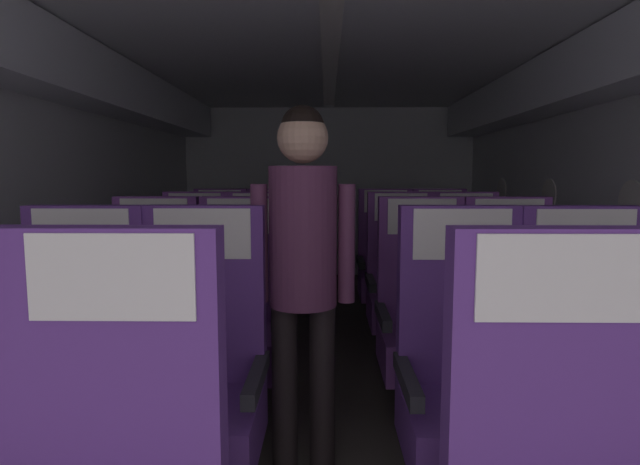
{
  "coord_description": "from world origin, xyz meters",
  "views": [
    {
      "loc": [
        -0.02,
        0.34,
        1.27
      ],
      "look_at": [
        -0.07,
        3.56,
        0.91
      ],
      "focal_mm": 28.68,
      "sensor_mm": 36.0,
      "label": 1
    }
  ],
  "objects": [
    {
      "name": "ground",
      "position": [
        0.0,
        3.42,
        -0.01
      ],
      "size": [
        3.89,
        7.24,
        0.02
      ],
      "primitive_type": "cube",
      "color": "#3D3833"
    },
    {
      "name": "fuselage_shell",
      "position": [
        0.0,
        3.7,
        1.58
      ],
      "size": [
        3.77,
        6.89,
        2.18
      ],
      "color": "silver",
      "rests_on": "ground"
    },
    {
      "name": "seat_b_left_window",
      "position": [
        -0.99,
        2.23,
        0.48
      ],
      "size": [
        0.51,
        0.52,
        1.15
      ],
      "color": "#38383D",
      "rests_on": "ground"
    },
    {
      "name": "seat_b_left_aisle",
      "position": [
        -0.51,
        2.24,
        0.48
      ],
      "size": [
        0.51,
        0.52,
        1.15
      ],
      "color": "#38383D",
      "rests_on": "ground"
    },
    {
      "name": "seat_b_right_aisle",
      "position": [
        0.98,
        2.22,
        0.48
      ],
      "size": [
        0.51,
        0.52,
        1.15
      ],
      "color": "#38383D",
      "rests_on": "ground"
    },
    {
      "name": "seat_b_right_window",
      "position": [
        0.51,
        2.24,
        0.48
      ],
      "size": [
        0.51,
        0.52,
        1.15
      ],
      "color": "#38383D",
      "rests_on": "ground"
    },
    {
      "name": "seat_c_left_window",
      "position": [
        -1.0,
        3.11,
        0.48
      ],
      "size": [
        0.51,
        0.52,
        1.15
      ],
      "color": "#38383D",
      "rests_on": "ground"
    },
    {
      "name": "seat_c_left_aisle",
      "position": [
        -0.51,
        3.11,
        0.48
      ],
      "size": [
        0.51,
        0.52,
        1.15
      ],
      "color": "#38383D",
      "rests_on": "ground"
    },
    {
      "name": "seat_c_right_aisle",
      "position": [
        0.99,
        3.09,
        0.48
      ],
      "size": [
        0.51,
        0.52,
        1.15
      ],
      "color": "#38383D",
      "rests_on": "ground"
    },
    {
      "name": "seat_c_right_window",
      "position": [
        0.51,
        3.11,
        0.48
      ],
      "size": [
        0.51,
        0.52,
        1.15
      ],
      "color": "#38383D",
      "rests_on": "ground"
    },
    {
      "name": "seat_d_left_window",
      "position": [
        -0.99,
        3.98,
        0.48
      ],
      "size": [
        0.51,
        0.52,
        1.15
      ],
      "color": "#38383D",
      "rests_on": "ground"
    },
    {
      "name": "seat_d_left_aisle",
      "position": [
        -0.52,
        3.97,
        0.48
      ],
      "size": [
        0.51,
        0.52,
        1.15
      ],
      "color": "#38383D",
      "rests_on": "ground"
    },
    {
      "name": "seat_d_right_aisle",
      "position": [
        0.99,
        3.97,
        0.48
      ],
      "size": [
        0.51,
        0.52,
        1.15
      ],
      "color": "#38383D",
      "rests_on": "ground"
    },
    {
      "name": "seat_d_right_window",
      "position": [
        0.52,
        3.97,
        0.48
      ],
      "size": [
        0.51,
        0.52,
        1.15
      ],
      "color": "#38383D",
      "rests_on": "ground"
    },
    {
      "name": "seat_e_left_window",
      "position": [
        -0.99,
        4.84,
        0.48
      ],
      "size": [
        0.51,
        0.52,
        1.15
      ],
      "color": "#38383D",
      "rests_on": "ground"
    },
    {
      "name": "seat_e_left_aisle",
      "position": [
        -0.5,
        4.85,
        0.48
      ],
      "size": [
        0.51,
        0.52,
        1.15
      ],
      "color": "#38383D",
      "rests_on": "ground"
    },
    {
      "name": "seat_e_right_aisle",
      "position": [
        0.99,
        4.84,
        0.48
      ],
      "size": [
        0.51,
        0.52,
        1.15
      ],
      "color": "#38383D",
      "rests_on": "ground"
    },
    {
      "name": "seat_e_right_window",
      "position": [
        0.5,
        4.82,
        0.48
      ],
      "size": [
        0.51,
        0.52,
        1.15
      ],
      "color": "#38383D",
      "rests_on": "ground"
    },
    {
      "name": "flight_attendant",
      "position": [
        -0.12,
        2.43,
        0.95
      ],
      "size": [
        0.43,
        0.28,
        1.55
      ],
      "rotation": [
        0.0,
        0.0,
        -0.23
      ],
      "color": "black",
      "rests_on": "ground"
    }
  ]
}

